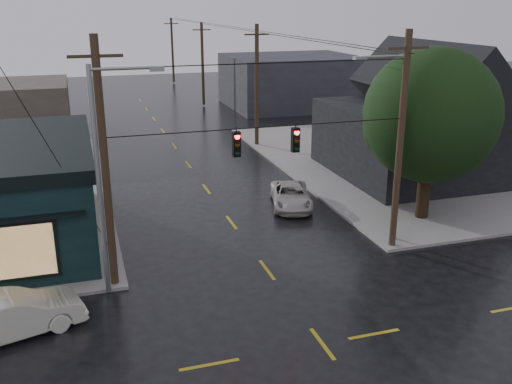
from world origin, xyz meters
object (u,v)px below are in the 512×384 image
object	(u,v)px
utility_pole_nw	(115,286)
utility_pole_ne	(392,247)
suv_silver	(291,196)
corner_tree	(431,116)
sedan_cream	(13,315)

from	to	relation	value
utility_pole_nw	utility_pole_ne	bearing A→B (deg)	0.00
utility_pole_nw	suv_silver	bearing A→B (deg)	33.55
suv_silver	utility_pole_ne	bearing A→B (deg)	-54.77
utility_pole_nw	utility_pole_ne	size ratio (longest dim) A/B	1.00
corner_tree	utility_pole_nw	world-z (taller)	corner_tree
sedan_cream	suv_silver	distance (m)	17.08
utility_pole_nw	sedan_cream	bearing A→B (deg)	-143.54
utility_pole_nw	suv_silver	size ratio (longest dim) A/B	2.19
corner_tree	utility_pole_ne	world-z (taller)	corner_tree
sedan_cream	suv_silver	xyz separation A→B (m)	(14.11, 9.63, -0.15)
utility_pole_nw	utility_pole_ne	distance (m)	13.00
utility_pole_nw	sedan_cream	distance (m)	4.62
corner_tree	utility_pole_nw	distance (m)	17.68
utility_pole_ne	suv_silver	distance (m)	7.41
suv_silver	utility_pole_nw	bearing A→B (deg)	-131.44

